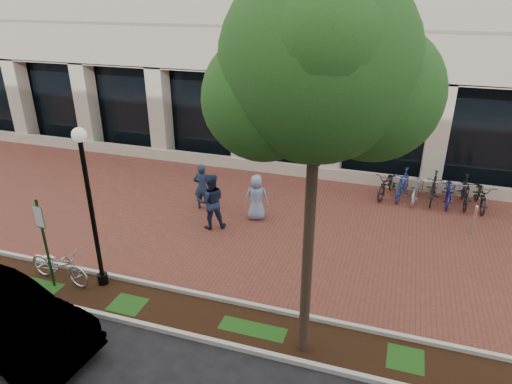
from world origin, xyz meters
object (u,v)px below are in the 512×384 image
(street_tree, at_px, (321,76))
(parking_sign, at_px, (43,233))
(lamppost, at_px, (90,201))
(bollard, at_px, (474,219))
(pedestrian_left, at_px, (202,187))
(bike_rack_cluster, at_px, (433,189))
(locked_bicycle, at_px, (59,265))
(pedestrian_mid, at_px, (211,202))
(pedestrian_right, at_px, (257,197))

(street_tree, bearing_deg, parking_sign, 178.59)
(lamppost, xyz_separation_m, street_tree, (5.80, -0.70, 3.54))
(lamppost, xyz_separation_m, bollard, (9.86, 6.12, -1.96))
(pedestrian_left, bearing_deg, bike_rack_cluster, -171.49)
(pedestrian_left, relative_size, bike_rack_cluster, 0.40)
(parking_sign, relative_size, bollard, 2.48)
(locked_bicycle, bearing_deg, parking_sign, 177.22)
(locked_bicycle, distance_m, pedestrian_mid, 4.98)
(parking_sign, relative_size, lamppost, 0.59)
(pedestrian_right, relative_size, bollard, 1.56)
(bike_rack_cluster, bearing_deg, pedestrian_right, -140.69)
(parking_sign, distance_m, pedestrian_mid, 5.25)
(street_tree, bearing_deg, bike_rack_cluster, 72.35)
(lamppost, bearing_deg, locked_bicycle, -167.15)
(bollard, bearing_deg, pedestrian_right, -170.68)
(lamppost, distance_m, street_tree, 6.83)
(pedestrian_left, xyz_separation_m, bike_rack_cluster, (7.97, 3.21, -0.32))
(locked_bicycle, bearing_deg, pedestrian_right, -30.57)
(parking_sign, xyz_separation_m, street_tree, (6.99, -0.17, 4.39))
(parking_sign, bearing_deg, bollard, 40.14)
(street_tree, distance_m, pedestrian_right, 8.26)
(pedestrian_left, height_order, pedestrian_mid, pedestrian_mid)
(street_tree, bearing_deg, locked_bicycle, 176.38)
(parking_sign, distance_m, locked_bicycle, 1.15)
(bollard, bearing_deg, street_tree, -120.79)
(parking_sign, xyz_separation_m, pedestrian_mid, (2.76, 4.42, -0.68))
(pedestrian_right, height_order, bollard, pedestrian_right)
(pedestrian_mid, xyz_separation_m, bollard, (8.29, 2.23, -0.43))
(lamppost, height_order, pedestrian_left, lamppost)
(pedestrian_right, bearing_deg, lamppost, 43.69)
(parking_sign, bearing_deg, pedestrian_right, 63.08)
(street_tree, height_order, bike_rack_cluster, street_tree)
(pedestrian_right, distance_m, bollard, 7.16)
(street_tree, height_order, locked_bicycle, street_tree)
(pedestrian_left, height_order, bike_rack_cluster, pedestrian_left)
(locked_bicycle, relative_size, pedestrian_right, 1.23)
(parking_sign, bearing_deg, lamppost, 33.06)
(parking_sign, xyz_separation_m, bike_rack_cluster, (9.86, 8.85, -1.11))
(parking_sign, relative_size, pedestrian_right, 1.60)
(lamppost, distance_m, pedestrian_right, 5.94)
(parking_sign, relative_size, pedestrian_left, 1.51)
(bollard, bearing_deg, bike_rack_cluster, 118.45)
(pedestrian_right, height_order, bike_rack_cluster, pedestrian_right)
(bollard, bearing_deg, locked_bicycle, -149.91)
(locked_bicycle, xyz_separation_m, bollard, (11.01, 6.38, 0.00))
(locked_bicycle, xyz_separation_m, pedestrian_right, (3.95, 5.22, 0.29))
(street_tree, distance_m, pedestrian_left, 9.30)
(pedestrian_left, relative_size, bollard, 1.64)
(parking_sign, bearing_deg, pedestrian_mid, 67.14)
(pedestrian_left, bearing_deg, street_tree, 117.89)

